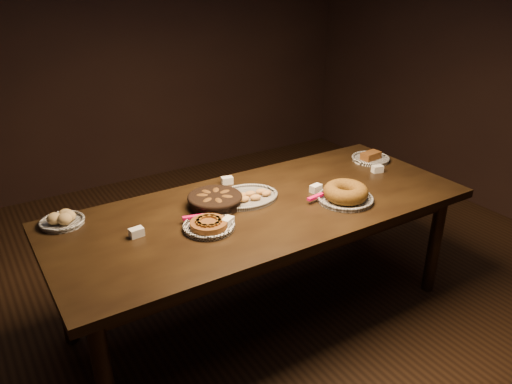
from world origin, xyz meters
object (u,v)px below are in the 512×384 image
apple_tart_plate (209,225)px  bundt_cake_plate (345,194)px  buffet_table (264,217)px  madeleine_platter (246,197)px

apple_tart_plate → bundt_cake_plate: 0.83m
buffet_table → madeleine_platter: bearing=109.5°
madeleine_platter → bundt_cake_plate: (0.48, -0.32, 0.03)m
buffet_table → apple_tart_plate: size_ratio=7.87×
apple_tart_plate → madeleine_platter: apple_tart_plate is taller
apple_tart_plate → buffet_table: bearing=24.0°
apple_tart_plate → bundt_cake_plate: (0.82, -0.12, 0.02)m
buffet_table → apple_tart_plate: bearing=-168.9°
madeleine_platter → bundt_cake_plate: bundt_cake_plate is taller
madeleine_platter → buffet_table: bearing=-66.9°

